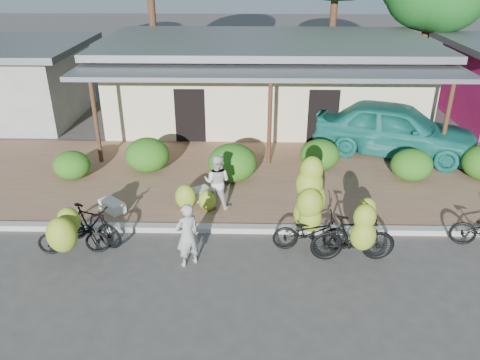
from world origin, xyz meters
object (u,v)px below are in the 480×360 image
object	(u,v)px
bike_center	(310,212)
bystander	(217,182)
bike_left	(88,224)
sack_far	(112,206)
vendor	(187,235)
bike_far_left	(70,237)
bike_right	(355,236)
teal_van	(395,129)
sack_near	(195,195)

from	to	relation	value
bike_center	bystander	xyz separation A→B (m)	(-2.32, 1.56, 0.01)
bike_left	bike_center	distance (m)	5.31
bike_left	sack_far	xyz separation A→B (m)	(0.14, 1.50, -0.33)
sack_far	vendor	bearing A→B (deg)	-43.41
bike_center	vendor	world-z (taller)	bike_center
bike_far_left	bystander	bearing A→B (deg)	-59.29
bike_far_left	bike_left	xyz separation A→B (m)	(0.25, 0.50, 0.03)
vendor	bike_center	bearing A→B (deg)	164.16
bike_right	bike_left	bearing A→B (deg)	82.42
bike_far_left	teal_van	world-z (taller)	teal_van
sack_far	teal_van	size ratio (longest dim) A/B	0.14
bike_far_left	vendor	world-z (taller)	vendor
bike_far_left	bike_right	xyz separation A→B (m)	(6.47, -0.07, 0.14)
vendor	sack_far	bearing A→B (deg)	-77.67
bike_center	bike_right	xyz separation A→B (m)	(0.92, -0.81, -0.16)
bike_far_left	teal_van	xyz separation A→B (m)	(9.04, 6.21, 0.47)
bike_far_left	sack_far	world-z (taller)	bike_far_left
bike_center	bike_right	bearing A→B (deg)	-131.29
teal_van	bike_left	bearing A→B (deg)	144.16
vendor	bystander	xyz separation A→B (m)	(0.50, 2.50, 0.10)
bike_far_left	bike_center	bearing A→B (deg)	-87.17
bike_center	sack_near	bearing A→B (deg)	56.72
bike_left	sack_far	size ratio (longest dim) A/B	2.40
bike_far_left	bystander	world-z (taller)	bystander
vendor	bike_right	bearing A→B (deg)	147.76
sack_near	sack_far	xyz separation A→B (m)	(-2.18, -0.67, -0.01)
bike_right	sack_near	distance (m)	4.78
teal_van	bike_far_left	bearing A→B (deg)	145.64
bystander	teal_van	distance (m)	7.01
bike_left	sack_far	world-z (taller)	bike_left
vendor	teal_van	world-z (taller)	teal_van
bike_right	vendor	bearing A→B (deg)	89.73
sack_far	bystander	world-z (taller)	bystander
bike_far_left	sack_far	distance (m)	2.06
bike_center	sack_far	bearing A→B (deg)	76.03
bike_center	bike_left	bearing A→B (deg)	92.37
bike_left	teal_van	distance (m)	10.49
vendor	teal_van	bearing A→B (deg)	-168.82
bike_far_left	sack_near	xyz separation A→B (m)	(2.58, 2.67, -0.30)
bike_left	bike_right	bearing A→B (deg)	-73.32
sack_far	bike_center	bearing A→B (deg)	-13.85
sack_far	teal_van	bearing A→B (deg)	25.93
sack_near	sack_far	distance (m)	2.28
bystander	bike_far_left	bearing A→B (deg)	48.20
bike_left	sack_near	world-z (taller)	bike_left
bike_left	bike_right	distance (m)	6.24
bystander	teal_van	bearing A→B (deg)	-133.27
bike_right	sack_far	xyz separation A→B (m)	(-6.07, 2.08, -0.45)
bike_center	teal_van	world-z (taller)	bike_center
bike_center	sack_near	xyz separation A→B (m)	(-2.97, 1.94, -0.60)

